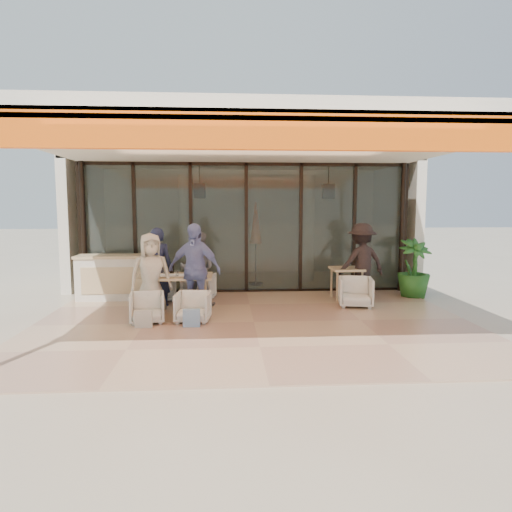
% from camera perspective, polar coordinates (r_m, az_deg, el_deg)
% --- Properties ---
extents(ground, '(70.00, 70.00, 0.00)m').
position_cam_1_polar(ground, '(8.51, -0.27, -8.40)').
color(ground, '#C6B293').
rests_on(ground, ground).
extents(terrace_floor, '(8.00, 6.00, 0.01)m').
position_cam_1_polar(terrace_floor, '(8.51, -0.27, -8.37)').
color(terrace_floor, tan).
rests_on(terrace_floor, ground).
extents(terrace_structure, '(8.00, 6.00, 3.40)m').
position_cam_1_polar(terrace_structure, '(8.04, -0.16, 14.09)').
color(terrace_structure, silver).
rests_on(terrace_structure, ground).
extents(glass_storefront, '(8.08, 0.10, 3.20)m').
position_cam_1_polar(glass_storefront, '(11.24, -1.22, 3.46)').
color(glass_storefront, '#9EADA3').
rests_on(glass_storefront, ground).
extents(interior_block, '(9.05, 3.62, 3.52)m').
position_cam_1_polar(interior_block, '(13.54, -1.65, 6.62)').
color(interior_block, silver).
rests_on(interior_block, ground).
extents(host_counter, '(1.85, 0.65, 1.04)m').
position_cam_1_polar(host_counter, '(10.92, -16.82, -2.54)').
color(host_counter, silver).
rests_on(host_counter, ground).
extents(dining_table, '(1.50, 0.90, 0.93)m').
position_cam_1_polar(dining_table, '(9.49, -10.09, -2.73)').
color(dining_table, '#E2C38A').
rests_on(dining_table, ground).
extents(chair_far_left, '(0.70, 0.68, 0.60)m').
position_cam_1_polar(chair_far_left, '(10.53, -11.73, -4.00)').
color(chair_far_left, white).
rests_on(chair_far_left, ground).
extents(chair_far_right, '(0.79, 0.76, 0.70)m').
position_cam_1_polar(chair_far_right, '(10.44, -7.15, -3.73)').
color(chair_far_right, white).
rests_on(chair_far_right, ground).
extents(chair_near_left, '(0.69, 0.65, 0.63)m').
position_cam_1_polar(chair_near_left, '(8.68, -13.45, -6.14)').
color(chair_near_left, white).
rests_on(chair_near_left, ground).
extents(chair_near_right, '(0.67, 0.64, 0.63)m').
position_cam_1_polar(chair_near_right, '(8.58, -7.88, -6.16)').
color(chair_near_right, white).
rests_on(chair_near_right, ground).
extents(diner_navy, '(0.62, 0.41, 1.71)m').
position_cam_1_polar(diner_navy, '(9.95, -12.19, -1.38)').
color(diner_navy, '#182035').
rests_on(diner_navy, ground).
extents(diner_grey, '(0.87, 0.73, 1.61)m').
position_cam_1_polar(diner_grey, '(9.87, -7.36, -1.62)').
color(diner_grey, slate).
rests_on(diner_grey, ground).
extents(diner_cream, '(0.93, 0.76, 1.64)m').
position_cam_1_polar(diner_cream, '(9.08, -13.01, -2.35)').
color(diner_cream, beige).
rests_on(diner_cream, ground).
extents(diner_periwinkle, '(1.16, 0.78, 1.83)m').
position_cam_1_polar(diner_periwinkle, '(8.97, -7.72, -1.74)').
color(diner_periwinkle, '#6B75B3').
rests_on(diner_periwinkle, ground).
extents(tote_bag_cream, '(0.30, 0.10, 0.34)m').
position_cam_1_polar(tote_bag_cream, '(8.33, -13.89, -7.71)').
color(tote_bag_cream, silver).
rests_on(tote_bag_cream, ground).
extents(tote_bag_blue, '(0.30, 0.10, 0.34)m').
position_cam_1_polar(tote_bag_blue, '(8.23, -8.06, -7.76)').
color(tote_bag_blue, '#99BFD8').
rests_on(tote_bag_blue, ground).
extents(side_table, '(0.70, 0.70, 0.74)m').
position_cam_1_polar(side_table, '(10.64, 11.26, -2.03)').
color(side_table, '#E2C38A').
rests_on(side_table, ground).
extents(side_chair, '(0.80, 0.76, 0.71)m').
position_cam_1_polar(side_chair, '(9.98, 12.34, -4.25)').
color(side_chair, white).
rests_on(side_chair, ground).
extents(standing_woman, '(1.27, 0.92, 1.77)m').
position_cam_1_polar(standing_woman, '(10.60, 13.04, -0.75)').
color(standing_woman, black).
rests_on(standing_woman, ground).
extents(potted_palm, '(0.90, 0.90, 1.38)m').
position_cam_1_polar(potted_palm, '(11.35, 19.10, -1.46)').
color(potted_palm, '#1E5919').
rests_on(potted_palm, ground).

